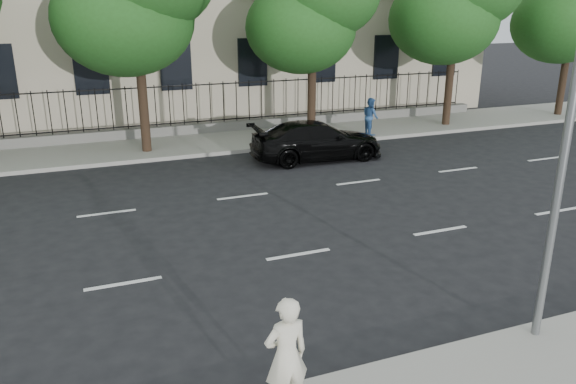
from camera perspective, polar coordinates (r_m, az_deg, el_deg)
name	(u,v)px	position (r m, az deg, el deg)	size (l,w,h in m)	color
ground	(347,305)	(11.30, 5.99, -11.33)	(120.00, 120.00, 0.00)	black
far_sidewalk	(193,144)	(23.76, -9.59, 4.87)	(60.00, 4.00, 0.15)	gray
lane_markings	(267,221)	(15.24, -2.16, -3.01)	(49.60, 4.62, 0.01)	silver
iron_fence	(184,122)	(25.27, -10.48, 6.96)	(30.00, 0.50, 2.20)	slate
street_light	(555,35)	(9.91, 25.45, 14.16)	(0.25, 3.32, 8.05)	slate
black_sedan	(317,141)	(21.18, 2.94, 5.25)	(2.04, 5.02, 1.46)	black
woman_near	(286,356)	(7.99, -0.18, -16.33)	(0.65, 0.43, 1.78)	silver
pedestrian_far	(371,116)	(24.86, 8.39, 7.61)	(0.78, 0.61, 1.61)	#2C538B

